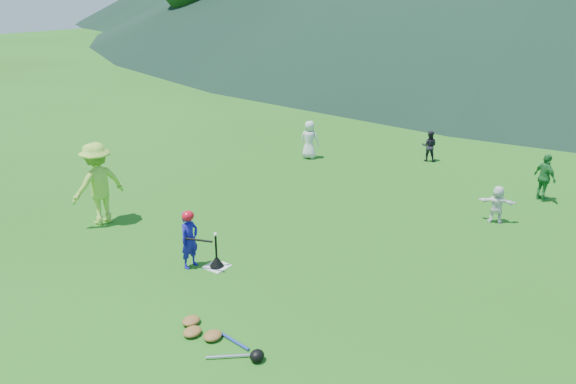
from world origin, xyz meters
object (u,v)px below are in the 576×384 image
object	(u,v)px
batting_tee	(217,261)
fielder_c	(545,178)
home_plate	(217,266)
batter_child	(189,240)
fielder_b	(429,146)
fielder_a	(309,140)
fielder_d	(497,204)
adult_coach	(98,184)
equipment_pile	(212,336)

from	to	relation	value
batting_tee	fielder_c	bearing A→B (deg)	60.56
home_plate	batter_child	world-z (taller)	batter_child
fielder_b	fielder_a	bearing A→B (deg)	13.50
fielder_b	fielder_c	xyz separation A→B (m)	(3.91, -1.62, 0.14)
fielder_c	batter_child	bearing A→B (deg)	96.49
home_plate	fielder_c	world-z (taller)	fielder_c
fielder_d	home_plate	bearing A→B (deg)	38.84
fielder_a	fielder_b	world-z (taller)	fielder_a
fielder_c	home_plate	bearing A→B (deg)	97.99
batter_child	fielder_a	bearing A→B (deg)	17.54
batter_child	batting_tee	size ratio (longest dim) A/B	1.78
adult_coach	fielder_c	bearing A→B (deg)	141.28
fielder_a	fielder_b	bearing A→B (deg)	-162.87
batting_tee	fielder_b	bearing A→B (deg)	86.52
adult_coach	fielder_a	size ratio (longest dim) A/B	1.58
adult_coach	fielder_b	world-z (taller)	adult_coach
fielder_c	equipment_pile	xyz separation A→B (m)	(-2.84, -9.86, -0.58)
home_plate	fielder_a	world-z (taller)	fielder_a
fielder_a	adult_coach	bearing A→B (deg)	67.44
home_plate	batting_tee	xyz separation A→B (m)	(0.00, 0.00, 0.12)
fielder_d	batting_tee	distance (m)	6.95
fielder_a	fielder_b	xyz separation A→B (m)	(3.35, 2.05, -0.13)
adult_coach	fielder_a	world-z (taller)	adult_coach
batter_child	batting_tee	world-z (taller)	batter_child
fielder_b	fielder_c	distance (m)	4.23
fielder_a	fielder_c	xyz separation A→B (m)	(7.26, 0.43, 0.01)
fielder_a	equipment_pile	distance (m)	10.44
fielder_c	fielder_d	distance (m)	2.31
fielder_a	batting_tee	bearing A→B (deg)	95.88
fielder_a	fielder_d	distance (m)	6.94
home_plate	batter_child	size ratio (longest dim) A/B	0.37
home_plate	fielder_c	bearing A→B (deg)	60.56
home_plate	fielder_b	size ratio (longest dim) A/B	0.44
fielder_a	fielder_d	world-z (taller)	fielder_a
home_plate	batter_child	distance (m)	0.80
fielder_b	batting_tee	bearing A→B (deg)	68.58
adult_coach	fielder_d	size ratio (longest dim) A/B	2.13
batter_child	fielder_a	size ratio (longest dim) A/B	0.95
home_plate	batting_tee	distance (m)	0.12
fielder_d	adult_coach	bearing A→B (deg)	19.32
fielder_a	equipment_pile	world-z (taller)	fielder_a
fielder_b	home_plate	bearing A→B (deg)	68.58
home_plate	fielder_a	size ratio (longest dim) A/B	0.35
home_plate	batter_child	xyz separation A→B (m)	(-0.45, -0.29, 0.59)
fielder_a	fielder_b	size ratio (longest dim) A/B	1.25
fielder_b	batting_tee	xyz separation A→B (m)	(-0.58, -9.58, -0.38)
adult_coach	fielder_b	bearing A→B (deg)	162.88
fielder_b	fielder_d	xyz separation A→B (m)	(3.35, -3.86, -0.03)
fielder_c	fielder_b	bearing A→B (deg)	14.93
equipment_pile	fielder_c	bearing A→B (deg)	73.96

